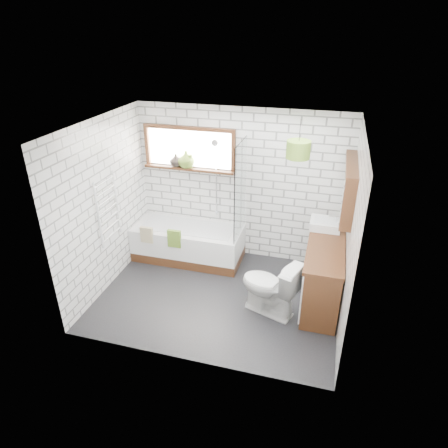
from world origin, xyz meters
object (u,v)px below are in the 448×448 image
(vanity, at_px, (323,272))
(pendant, at_px, (298,149))
(bathtub, at_px, (189,242))
(basin, at_px, (325,224))
(toilet, at_px, (270,287))

(vanity, xyz_separation_m, pendant, (-0.53, 0.31, 1.65))
(bathtub, xyz_separation_m, vanity, (2.24, -0.55, 0.16))
(basin, relative_size, pendant, 1.33)
(basin, distance_m, pendant, 1.25)
(toilet, xyz_separation_m, pendant, (0.16, 0.81, 1.68))
(bathtub, bearing_deg, pendant, -7.93)
(toilet, distance_m, pendant, 1.88)
(vanity, height_order, pendant, pendant)
(toilet, bearing_deg, pendant, -171.48)
(bathtub, xyz_separation_m, basin, (2.18, -0.05, 0.67))
(vanity, relative_size, pendant, 4.86)
(toilet, bearing_deg, vanity, 145.70)
(pendant, bearing_deg, vanity, -30.67)
(bathtub, relative_size, pendant, 5.56)
(basin, distance_m, toilet, 1.30)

